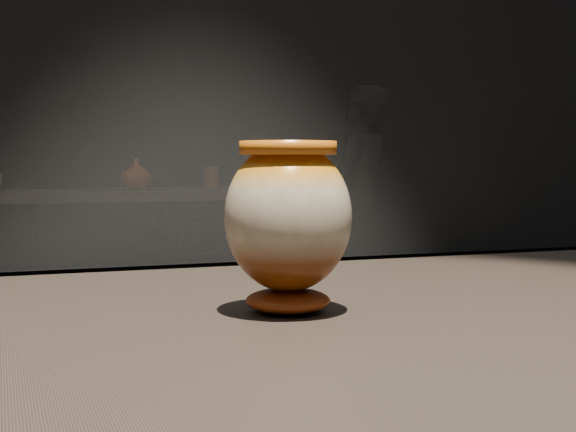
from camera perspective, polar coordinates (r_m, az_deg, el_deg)
name	(u,v)px	position (r m, az deg, el deg)	size (l,w,h in m)	color
main_vase	(288,219)	(0.81, 0.00, -0.22)	(0.15, 0.15, 0.17)	#632908
back_shelf	(109,240)	(4.29, -12.58, -1.69)	(2.00, 0.60, 0.90)	black
back_vase_mid	(136,174)	(4.27, -10.74, 2.95)	(0.16, 0.16, 0.16)	#632908
back_vase_right	(212,178)	(4.37, -5.45, 2.74)	(0.07, 0.07, 0.12)	brown
visitor	(360,204)	(5.26, 5.15, 0.87)	(0.56, 0.37, 1.54)	black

